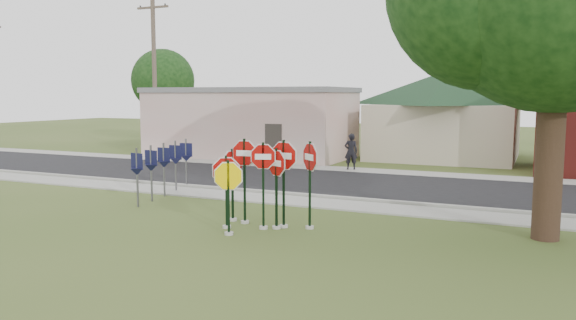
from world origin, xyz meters
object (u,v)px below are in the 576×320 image
at_px(pedestrian, 351,151).
at_px(utility_pole_near, 154,75).
at_px(stop_sign_center, 263,174).
at_px(stop_sign_yellow, 228,188).
at_px(stop_sign_left, 226,182).

bearing_deg(pedestrian, utility_pole_near, -28.99).
height_order(stop_sign_center, pedestrian, stop_sign_center).
distance_m(stop_sign_yellow, utility_pole_near, 20.48).
relative_size(stop_sign_left, utility_pole_near, 0.23).
xyz_separation_m(stop_sign_center, stop_sign_left, (-0.99, -0.35, -0.24)).
bearing_deg(stop_sign_yellow, stop_sign_center, 61.63).
bearing_deg(pedestrian, stop_sign_yellow, 69.74).
bearing_deg(utility_pole_near, stop_sign_center, -43.91).
bearing_deg(utility_pole_near, stop_sign_left, -46.69).
xyz_separation_m(stop_sign_yellow, utility_pole_near, (-13.74, 14.74, 3.70)).
height_order(stop_sign_yellow, pedestrian, stop_sign_yellow).
height_order(stop_sign_yellow, utility_pole_near, utility_pole_near).
relative_size(stop_sign_yellow, pedestrian, 1.19).
xyz_separation_m(stop_sign_left, utility_pole_near, (-13.28, 14.09, 3.65)).
distance_m(stop_sign_left, utility_pole_near, 19.70).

